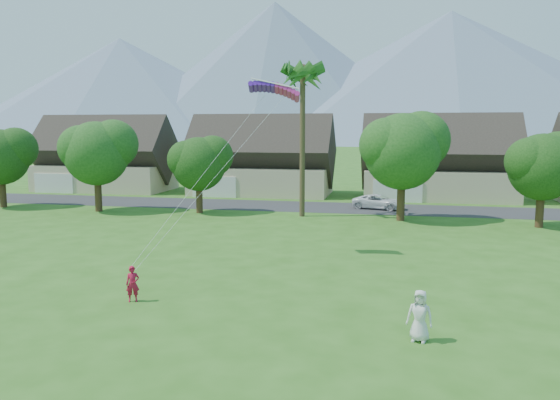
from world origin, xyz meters
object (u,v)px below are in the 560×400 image
(kite_flyer, at_px, (133,284))
(parafoil_kite, at_px, (275,88))
(parked_car, at_px, (379,202))
(watcher, at_px, (420,316))

(kite_flyer, xyz_separation_m, parafoil_kite, (3.97, 9.96, 8.75))
(kite_flyer, distance_m, parked_car, 30.69)
(parked_car, bearing_deg, parafoil_kite, 179.65)
(watcher, bearing_deg, parafoil_kite, 136.13)
(watcher, height_order, parked_car, watcher)
(watcher, xyz_separation_m, parafoil_kite, (-7.68, 11.94, 8.62))
(kite_flyer, relative_size, parafoil_kite, 0.51)
(kite_flyer, bearing_deg, parked_car, 48.29)
(kite_flyer, xyz_separation_m, parked_car, (9.39, 29.22, -0.12))
(parafoil_kite, bearing_deg, watcher, -64.12)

